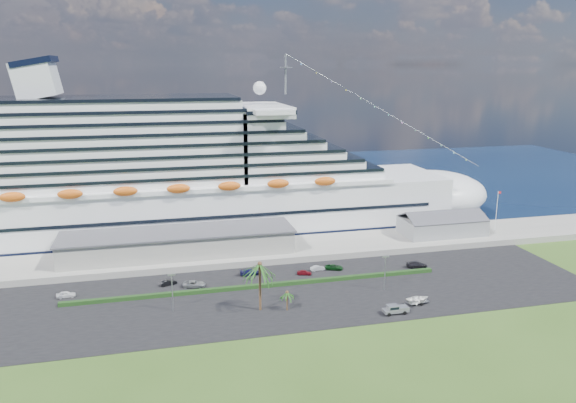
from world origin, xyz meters
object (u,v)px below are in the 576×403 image
object	(u,v)px
pickup_truck	(395,309)
boat_trailer	(418,299)
parked_car_3	(250,272)
cruise_ship	(184,181)

from	to	relation	value
pickup_truck	boat_trailer	distance (m)	7.51
parked_car_3	boat_trailer	world-z (taller)	boat_trailer
cruise_ship	parked_car_3	size ratio (longest dim) A/B	36.29
pickup_truck	cruise_ship	bearing A→B (deg)	119.38
cruise_ship	parked_car_3	bearing A→B (deg)	-71.62
pickup_truck	parked_car_3	bearing A→B (deg)	131.18
boat_trailer	parked_car_3	bearing A→B (deg)	141.20
cruise_ship	boat_trailer	bearing A→B (deg)	-55.22
parked_car_3	pickup_truck	size ratio (longest dim) A/B	0.95
pickup_truck	boat_trailer	bearing A→B (deg)	25.08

